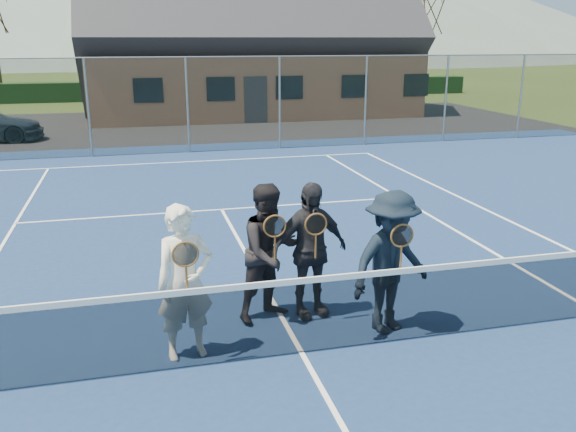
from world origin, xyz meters
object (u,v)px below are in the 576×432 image
Objects in this scene: player_b at (270,252)px; tennis_net at (302,313)px; player_c at (309,250)px; player_d at (391,262)px; player_a at (185,282)px; clubhouse at (248,29)px.

tennis_net is at bearing -82.76° from player_b.
player_b is at bearing 174.55° from player_c.
player_a is at bearing -179.46° from player_d.
tennis_net is 6.49× the size of player_b.
player_a is (-5.28, -23.70, -3.07)m from clubhouse.
player_b is at bearing 33.16° from player_a.
player_d is at bearing -38.95° from player_c.
clubhouse is 8.67× the size of player_d.
player_b is 1.53m from player_d.
player_c is (1.66, 0.70, -0.00)m from player_a.
player_c is (-3.62, -23.00, -3.07)m from clubhouse.
player_c is at bearing -98.95° from clubhouse.
clubhouse reaches higher than player_d.
tennis_net is 24.57m from clubhouse.
tennis_net is 1.13m from player_c.
tennis_net is at bearing -13.14° from player_a.
clubhouse is at bearing 83.29° from player_d.
player_d is (0.84, -0.68, -0.00)m from player_c.
player_a and player_d have the same top height.
player_a is 1.00× the size of player_d.
clubhouse is at bearing 77.44° from player_a.
player_c is 1.08m from player_d.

